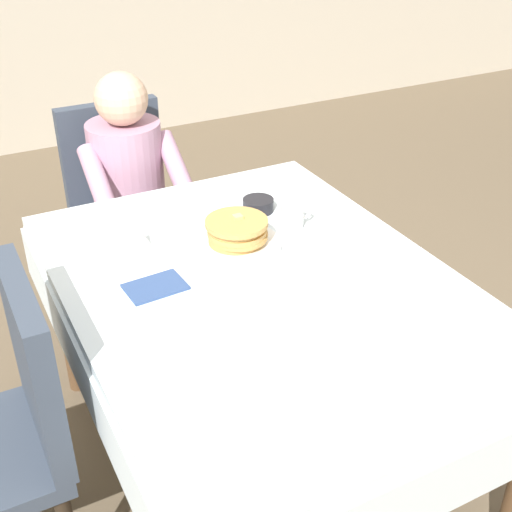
% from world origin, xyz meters
% --- Properties ---
extents(ground_plane, '(14.00, 14.00, 0.00)m').
position_xyz_m(ground_plane, '(0.00, 0.00, 0.00)').
color(ground_plane, brown).
extents(dining_table_main, '(1.12, 1.52, 0.74)m').
position_xyz_m(dining_table_main, '(0.00, 0.00, 0.65)').
color(dining_table_main, silver).
rests_on(dining_table_main, ground).
extents(chair_diner, '(0.44, 0.45, 0.93)m').
position_xyz_m(chair_diner, '(-0.07, 1.17, 0.53)').
color(chair_diner, '#384251').
rests_on(chair_diner, ground).
extents(diner_person, '(0.40, 0.43, 1.12)m').
position_xyz_m(diner_person, '(-0.07, 1.01, 0.67)').
color(diner_person, '#B2849E').
rests_on(diner_person, ground).
extents(chair_left_side, '(0.45, 0.44, 0.93)m').
position_xyz_m(chair_left_side, '(-0.77, 0.00, 0.53)').
color(chair_left_side, '#384251').
rests_on(chair_left_side, ground).
extents(plate_breakfast, '(0.28, 0.28, 0.02)m').
position_xyz_m(plate_breakfast, '(0.03, 0.22, 0.75)').
color(plate_breakfast, white).
rests_on(plate_breakfast, dining_table_main).
extents(breakfast_stack, '(0.20, 0.20, 0.10)m').
position_xyz_m(breakfast_stack, '(0.02, 0.22, 0.80)').
color(breakfast_stack, tan).
rests_on(breakfast_stack, plate_breakfast).
extents(cup_coffee, '(0.11, 0.08, 0.08)m').
position_xyz_m(cup_coffee, '(0.25, 0.25, 0.78)').
color(cup_coffee, white).
rests_on(cup_coffee, dining_table_main).
extents(bowl_butter, '(0.11, 0.11, 0.04)m').
position_xyz_m(bowl_butter, '(0.21, 0.42, 0.76)').
color(bowl_butter, black).
rests_on(bowl_butter, dining_table_main).
extents(syrup_pitcher, '(0.08, 0.08, 0.07)m').
position_xyz_m(syrup_pitcher, '(-0.25, 0.37, 0.78)').
color(syrup_pitcher, silver).
rests_on(syrup_pitcher, dining_table_main).
extents(fork_left_of_plate, '(0.03, 0.18, 0.00)m').
position_xyz_m(fork_left_of_plate, '(-0.16, 0.20, 0.74)').
color(fork_left_of_plate, silver).
rests_on(fork_left_of_plate, dining_table_main).
extents(knife_right_of_plate, '(0.02, 0.20, 0.00)m').
position_xyz_m(knife_right_of_plate, '(0.22, 0.20, 0.74)').
color(knife_right_of_plate, silver).
rests_on(knife_right_of_plate, dining_table_main).
extents(spoon_near_edge, '(0.15, 0.01, 0.00)m').
position_xyz_m(spoon_near_edge, '(0.02, -0.11, 0.74)').
color(spoon_near_edge, silver).
rests_on(spoon_near_edge, dining_table_main).
extents(napkin_folded, '(0.18, 0.13, 0.01)m').
position_xyz_m(napkin_folded, '(-0.29, 0.11, 0.74)').
color(napkin_folded, '#334C7F').
rests_on(napkin_folded, dining_table_main).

